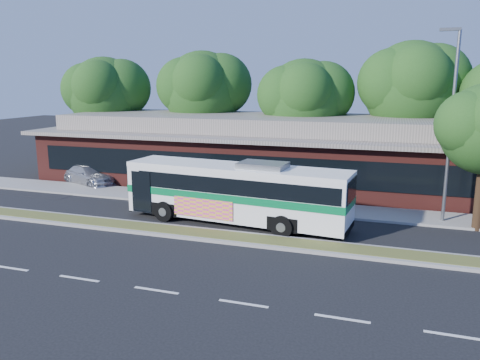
{
  "coord_description": "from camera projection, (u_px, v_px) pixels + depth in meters",
  "views": [
    {
      "loc": [
        7.04,
        -17.69,
        6.74
      ],
      "look_at": [
        0.1,
        3.51,
        2.0
      ],
      "focal_mm": 35.0,
      "sensor_mm": 36.0,
      "label": 1
    }
  ],
  "objects": [
    {
      "name": "transit_bus",
      "position": [
        237.0,
        189.0,
        22.26
      ],
      "size": [
        11.09,
        3.43,
        3.07
      ],
      "rotation": [
        0.0,
        0.0,
        -0.1
      ],
      "color": "white",
      "rests_on": "ground"
    },
    {
      "name": "tree_bg_b",
      "position": [
        209.0,
        89.0,
        35.72
      ],
      "size": [
        6.69,
        6.0,
        9.0
      ],
      "color": "black",
      "rests_on": "ground"
    },
    {
      "name": "tree_bg_a",
      "position": [
        111.0,
        92.0,
        37.28
      ],
      "size": [
        6.47,
        5.8,
        8.63
      ],
      "color": "black",
      "rests_on": "ground"
    },
    {
      "name": "median_strip",
      "position": [
        217.0,
        236.0,
        20.53
      ],
      "size": [
        26.0,
        1.1,
        0.15
      ],
      "primitive_type": "cube",
      "color": "#535B26",
      "rests_on": "ground"
    },
    {
      "name": "tree_bg_c",
      "position": [
        310.0,
        98.0,
        32.47
      ],
      "size": [
        6.24,
        5.6,
        8.26
      ],
      "color": "black",
      "rests_on": "ground"
    },
    {
      "name": "tree_bg_d",
      "position": [
        418.0,
        86.0,
        31.1
      ],
      "size": [
        6.91,
        6.2,
        9.37
      ],
      "color": "black",
      "rests_on": "ground"
    },
    {
      "name": "ground",
      "position": [
        212.0,
        242.0,
        19.99
      ],
      "size": [
        120.0,
        120.0,
        0.0
      ],
      "primitive_type": "plane",
      "color": "black",
      "rests_on": "ground"
    },
    {
      "name": "plaza_building",
      "position": [
        282.0,
        150.0,
        31.62
      ],
      "size": [
        33.2,
        11.2,
        4.45
      ],
      "color": "#5A211C",
      "rests_on": "ground"
    },
    {
      "name": "parking_lot",
      "position": [
        36.0,
        173.0,
        34.76
      ],
      "size": [
        14.0,
        12.0,
        0.01
      ],
      "primitive_type": "cube",
      "color": "black",
      "rests_on": "ground"
    },
    {
      "name": "sedan",
      "position": [
        89.0,
        175.0,
        31.05
      ],
      "size": [
        4.74,
        3.25,
        1.27
      ],
      "primitive_type": "imported",
      "rotation": [
        0.0,
        0.0,
        1.2
      ],
      "color": "#BABBC1",
      "rests_on": "ground"
    },
    {
      "name": "sidewalk",
      "position": [
        254.0,
        204.0,
        25.93
      ],
      "size": [
        44.0,
        2.6,
        0.12
      ],
      "primitive_type": "cube",
      "color": "gray",
      "rests_on": "ground"
    },
    {
      "name": "lamp_post",
      "position": [
        451.0,
        121.0,
        21.64
      ],
      "size": [
        0.93,
        0.18,
        9.07
      ],
      "color": "slate",
      "rests_on": "ground"
    }
  ]
}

